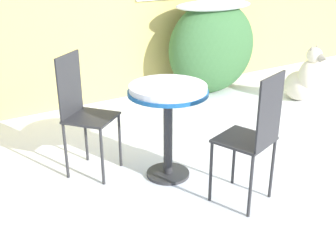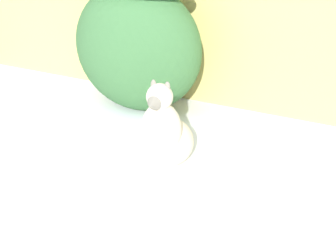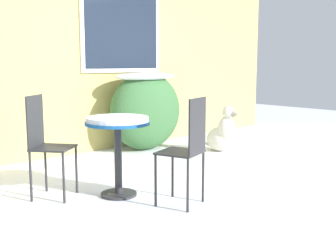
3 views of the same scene
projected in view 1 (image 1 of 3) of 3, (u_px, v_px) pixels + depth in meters
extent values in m
plane|color=white|center=(273.00, 152.00, 3.98)|extent=(16.00, 16.00, 0.00)
ellipsoid|color=#386638|center=(212.00, 48.00, 5.40)|extent=(1.25, 0.72, 1.18)
ellipsoid|color=white|center=(214.00, 5.00, 5.19)|extent=(1.06, 0.61, 0.12)
cylinder|color=#2D2D30|center=(168.00, 173.00, 3.57)|extent=(0.36, 0.36, 0.03)
cylinder|color=#2D2D30|center=(168.00, 135.00, 3.43)|extent=(0.07, 0.07, 0.70)
cylinder|color=#195699|center=(168.00, 92.00, 3.28)|extent=(0.64, 0.64, 0.03)
cylinder|color=white|center=(168.00, 88.00, 3.27)|extent=(0.61, 0.61, 0.05)
cube|color=#2D2D30|center=(91.00, 118.00, 3.43)|extent=(0.52, 0.52, 0.02)
cube|color=#2D2D30|center=(70.00, 85.00, 3.38)|extent=(0.27, 0.22, 0.51)
cylinder|color=#2D2D30|center=(102.00, 157.00, 3.34)|extent=(0.02, 0.02, 0.49)
cylinder|color=#2D2D30|center=(120.00, 140.00, 3.63)|extent=(0.02, 0.02, 0.49)
cylinder|color=#2D2D30|center=(66.00, 151.00, 3.44)|extent=(0.02, 0.02, 0.49)
cylinder|color=#2D2D30|center=(86.00, 135.00, 3.73)|extent=(0.02, 0.02, 0.49)
cube|color=#2D2D30|center=(244.00, 140.00, 3.04)|extent=(0.47, 0.47, 0.02)
cube|color=#2D2D30|center=(270.00, 111.00, 2.84)|extent=(0.33, 0.12, 0.51)
cylinder|color=#2D2D30|center=(234.00, 156.00, 3.36)|extent=(0.02, 0.02, 0.49)
cylinder|color=#2D2D30|center=(211.00, 172.00, 3.12)|extent=(0.02, 0.02, 0.49)
cylinder|color=#2D2D30|center=(272.00, 169.00, 3.16)|extent=(0.02, 0.02, 0.49)
cylinder|color=#2D2D30|center=(251.00, 187.00, 2.93)|extent=(0.02, 0.02, 0.49)
ellipsoid|color=beige|center=(300.00, 86.00, 5.27)|extent=(0.41, 0.42, 0.37)
ellipsoid|color=beige|center=(310.00, 76.00, 5.12)|extent=(0.31, 0.28, 0.40)
sphere|color=beige|center=(314.00, 55.00, 4.99)|extent=(0.19, 0.19, 0.19)
cone|color=gray|center=(324.00, 59.00, 4.90)|extent=(0.11, 0.09, 0.10)
ellipsoid|color=gray|center=(311.00, 50.00, 4.95)|extent=(0.04, 0.03, 0.08)
ellipsoid|color=gray|center=(317.00, 49.00, 5.01)|extent=(0.04, 0.03, 0.08)
ellipsoid|color=beige|center=(287.00, 90.00, 5.44)|extent=(0.09, 0.19, 0.07)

